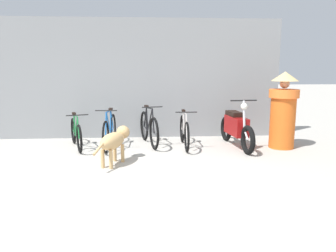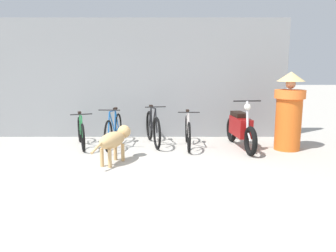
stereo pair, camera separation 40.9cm
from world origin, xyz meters
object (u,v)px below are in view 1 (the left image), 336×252
stray_dog (115,140)px  person_in_robes (283,109)px  bicycle_1 (110,131)px  motorcycle (236,128)px  bicycle_3 (184,132)px  bicycle_0 (76,133)px  bicycle_2 (149,129)px

stray_dog → person_in_robes: size_ratio=0.72×
stray_dog → person_in_robes: bearing=-52.2°
bicycle_1 → person_in_robes: 3.86m
bicycle_1 → motorcycle: motorcycle is taller
bicycle_3 → person_in_robes: person_in_robes is taller
motorcycle → person_in_robes: size_ratio=1.14×
bicycle_1 → motorcycle: (2.83, -0.15, 0.07)m
bicycle_1 → person_in_robes: bearing=88.7°
bicycle_0 → bicycle_2: bicycle_2 is taller
bicycle_2 → bicycle_1: bearing=-88.9°
bicycle_2 → person_in_robes: bearing=67.5°
bicycle_3 → bicycle_2: bearing=-108.2°
bicycle_0 → stray_dog: size_ratio=1.24×
bicycle_2 → bicycle_3: 0.84m
bicycle_2 → motorcycle: motorcycle is taller
bicycle_3 → stray_dog: (-1.44, -1.24, 0.10)m
bicycle_1 → bicycle_0: bearing=-87.1°
motorcycle → person_in_robes: 1.09m
bicycle_1 → bicycle_3: bicycle_1 is taller
bicycle_1 → bicycle_3: (1.67, -0.05, -0.02)m
bicycle_0 → bicycle_3: bearing=69.8°
bicycle_2 → bicycle_3: size_ratio=1.02×
bicycle_2 → motorcycle: (1.95, -0.36, 0.06)m
bicycle_0 → bicycle_3: bicycle_3 is taller
bicycle_3 → stray_dog: bearing=-48.7°
bicycle_0 → bicycle_3: 2.41m
bicycle_3 → stray_dog: 1.90m
bicycle_2 → bicycle_3: bicycle_2 is taller
bicycle_0 → bicycle_2: 1.63m
bicycle_3 → motorcycle: (1.16, -0.10, 0.09)m
stray_dog → person_in_robes: person_in_robes is taller
stray_dog → bicycle_2: bearing=-1.0°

